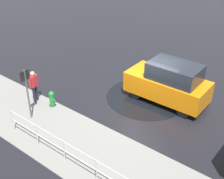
# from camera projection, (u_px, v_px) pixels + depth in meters

# --- Properties ---
(ground_plane) EXTENTS (60.00, 60.00, 0.00)m
(ground_plane) POSITION_uv_depth(u_px,v_px,m) (141.00, 102.00, 15.07)
(ground_plane) COLOR black
(kerb_strip) EXTENTS (24.00, 3.20, 0.04)m
(kerb_strip) POSITION_uv_depth(u_px,v_px,m) (82.00, 147.00, 12.23)
(kerb_strip) COLOR slate
(kerb_strip) RESTS_ON ground
(moving_hatchback) EXTENTS (3.93, 1.76, 2.06)m
(moving_hatchback) POSITION_uv_depth(u_px,v_px,m) (169.00, 83.00, 14.63)
(moving_hatchback) COLOR orange
(moving_hatchback) RESTS_ON ground
(fire_hydrant) EXTENTS (0.42, 0.31, 0.80)m
(fire_hydrant) POSITION_uv_depth(u_px,v_px,m) (52.00, 99.00, 14.57)
(fire_hydrant) COLOR #197A2D
(fire_hydrant) RESTS_ON ground
(pedestrian) EXTENTS (0.31, 0.56, 1.62)m
(pedestrian) POSITION_uv_depth(u_px,v_px,m) (34.00, 84.00, 14.65)
(pedestrian) COLOR #B2262D
(pedestrian) RESTS_ON ground
(metal_railing) EXTENTS (7.68, 0.04, 1.05)m
(metal_railing) POSITION_uv_depth(u_px,v_px,m) (80.00, 157.00, 10.76)
(metal_railing) COLOR #B7BABF
(metal_railing) RESTS_ON ground
(sign_post) EXTENTS (0.07, 0.44, 2.40)m
(sign_post) POSITION_uv_depth(u_px,v_px,m) (27.00, 88.00, 13.15)
(sign_post) COLOR #4C4C51
(sign_post) RESTS_ON ground
(puddle_patch) EXTENTS (4.03, 4.03, 0.01)m
(puddle_patch) POSITION_uv_depth(u_px,v_px,m) (147.00, 97.00, 15.45)
(puddle_patch) COLOR black
(puddle_patch) RESTS_ON ground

